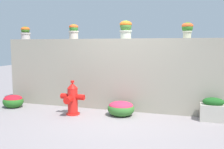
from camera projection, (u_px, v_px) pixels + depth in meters
The scene contains 10 objects.
ground_plane at pixel (116, 121), 5.26m from camera, with size 24.00×24.00×0.00m, color gray.
stone_wall at pixel (127, 75), 6.08m from camera, with size 6.41×0.34×1.73m, color gray.
potted_plant_0 at pixel (25, 32), 6.76m from camera, with size 0.28×0.28×0.35m.
potted_plant_1 at pixel (74, 30), 6.35m from camera, with size 0.26×0.26×0.38m.
potted_plant_2 at pixel (126, 28), 5.96m from camera, with size 0.30×0.30×0.43m.
potted_plant_3 at pixel (187, 28), 5.59m from camera, with size 0.25×0.25×0.35m.
fire_hydrant at pixel (72, 99), 5.69m from camera, with size 0.57×0.45×0.78m.
flower_bush_left at pixel (13, 101), 6.39m from camera, with size 0.52×0.47×0.33m.
flower_bush_right at pixel (121, 108), 5.63m from camera, with size 0.61×0.55×0.34m.
planter_box at pixel (213, 110), 5.23m from camera, with size 0.51×0.29×0.50m.
Camera 1 is at (1.45, -4.90, 1.58)m, focal length 40.36 mm.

